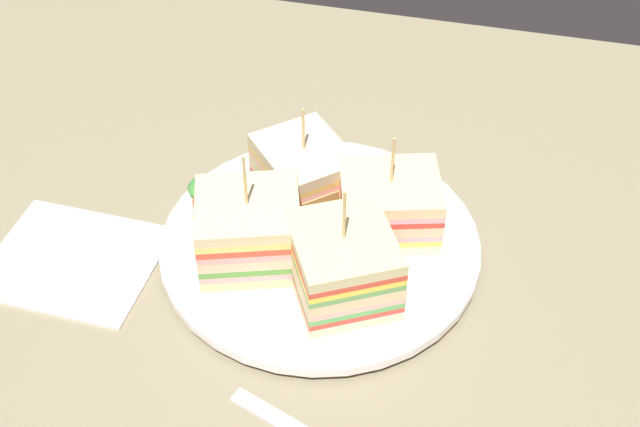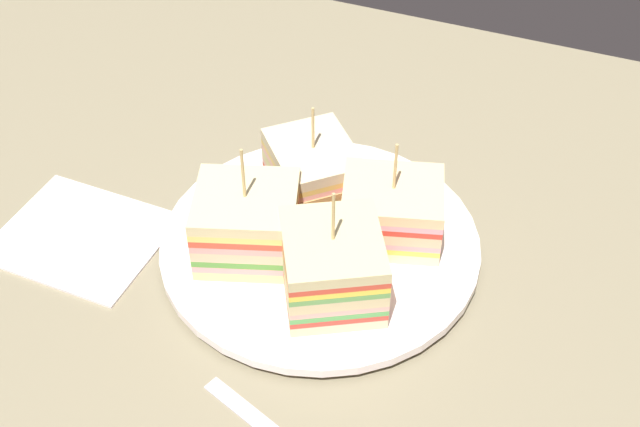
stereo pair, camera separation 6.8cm
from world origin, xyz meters
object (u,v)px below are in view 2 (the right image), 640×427
at_px(chip_pile, 319,249).
at_px(napkin, 81,236).
at_px(sandwich_wedge_1, 248,223).
at_px(sandwich_wedge_3, 391,211).
at_px(sandwich_wedge_0, 314,171).
at_px(sandwich_wedge_2, 333,266).
at_px(plate, 320,245).

height_order(chip_pile, napkin, chip_pile).
distance_m(sandwich_wedge_1, sandwich_wedge_3, 0.12).
distance_m(sandwich_wedge_0, chip_pile, 0.08).
relative_size(sandwich_wedge_2, napkin, 0.78).
xyz_separation_m(sandwich_wedge_0, sandwich_wedge_1, (-0.02, -0.08, 0.00)).
bearing_deg(napkin, sandwich_wedge_1, 10.93).
bearing_deg(sandwich_wedge_0, sandwich_wedge_1, -57.94).
bearing_deg(plate, chip_pile, -70.29).
relative_size(sandwich_wedge_0, sandwich_wedge_3, 1.08).
bearing_deg(sandwich_wedge_1, chip_pile, -5.86).
height_order(sandwich_wedge_1, napkin, sandwich_wedge_1).
bearing_deg(chip_pile, napkin, -168.57).
height_order(plate, sandwich_wedge_2, sandwich_wedge_2).
xyz_separation_m(plate, sandwich_wedge_3, (0.05, 0.03, 0.03)).
distance_m(sandwich_wedge_2, sandwich_wedge_3, 0.08).
bearing_deg(napkin, chip_pile, 11.43).
height_order(plate, sandwich_wedge_1, sandwich_wedge_1).
relative_size(sandwich_wedge_1, sandwich_wedge_2, 0.98).
height_order(sandwich_wedge_2, sandwich_wedge_3, sandwich_wedge_2).
bearing_deg(napkin, plate, 16.86).
relative_size(plate, chip_pile, 4.02).
distance_m(plate, sandwich_wedge_3, 0.07).
xyz_separation_m(sandwich_wedge_0, napkin, (-0.17, -0.11, -0.04)).
xyz_separation_m(sandwich_wedge_0, sandwich_wedge_2, (0.06, -0.10, 0.00)).
bearing_deg(sandwich_wedge_0, napkin, -99.26).
bearing_deg(sandwich_wedge_0, chip_pile, -17.23).
bearing_deg(sandwich_wedge_1, sandwich_wedge_2, -31.96).
height_order(sandwich_wedge_2, chip_pile, sandwich_wedge_2).
xyz_separation_m(sandwich_wedge_2, sandwich_wedge_3, (0.02, 0.08, -0.00)).
height_order(sandwich_wedge_3, napkin, sandwich_wedge_3).
bearing_deg(sandwich_wedge_2, sandwich_wedge_1, 47.83).
distance_m(sandwich_wedge_2, chip_pile, 0.04).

